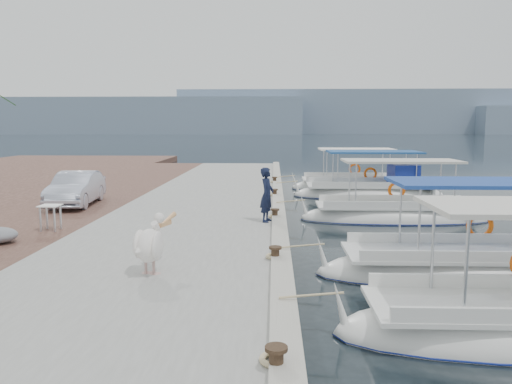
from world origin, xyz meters
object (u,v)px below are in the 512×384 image
fishing_caique_b (483,272)px  fisherman (267,195)px  parked_car (76,189)px  pelican (150,244)px  fishing_caique_d (371,193)px  fishing_caique_c (394,217)px  fishing_caique_e (352,187)px

fishing_caique_b → fisherman: fishing_caique_b is taller
parked_car → pelican: bearing=-65.8°
fishing_caique_b → pelican: (-7.30, -1.62, 0.98)m
fishing_caique_d → pelican: 16.47m
fishing_caique_b → fishing_caique_c: 6.90m
pelican → fishing_caique_e: bearing=68.9°
fishing_caique_b → fisherman: size_ratio=4.56×
fishing_caique_e → parked_car: bearing=-142.3°
fishing_caique_e → fisherman: fishing_caique_e is taller
pelican → parked_car: 9.85m
fishing_caique_c → fishing_caique_e: (-0.14, 9.05, -0.00)m
fishing_caique_c → pelican: (-6.90, -8.51, 0.98)m
fishing_caique_c → fishing_caique_e: bearing=90.9°
fishing_caique_d → fishing_caique_e: same height
fishing_caique_d → fishing_caique_e: bearing=99.9°
fishing_caique_e → fishing_caique_d: bearing=-80.1°
fishing_caique_b → parked_car: bearing=150.5°
fishing_caique_c → parked_car: bearing=179.9°
parked_car → fishing_caique_e: bearing=32.0°
fishing_caique_d → parked_car: (-12.17, -6.23, 0.94)m
fisherman → parked_car: size_ratio=0.44×
fishing_caique_e → parked_car: fishing_caique_e is taller
fishing_caique_c → fisherman: (-4.63, -2.96, 1.22)m
fishing_caique_e → fisherman: 12.88m
fishing_caique_b → pelican: fishing_caique_b is taller
fishing_caique_c → parked_car: fishing_caique_c is taller
fishing_caique_d → parked_car: bearing=-152.9°
fishing_caique_b → fishing_caique_e: bearing=91.9°
fishing_caique_d → fishing_caique_b: bearing=-89.8°
fishing_caique_e → pelican: bearing=-111.1°
fishing_caique_c → fishing_caique_d: 6.27m
fishing_caique_d → pelican: fishing_caique_d is taller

